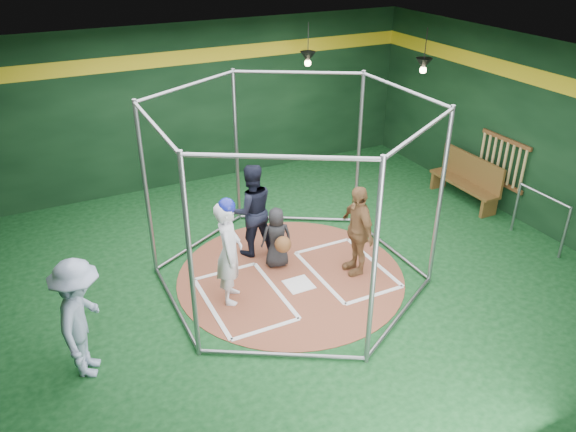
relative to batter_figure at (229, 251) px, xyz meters
name	(u,v)px	position (x,y,z in m)	size (l,w,h in m)	color
room_shell	(291,181)	(1.12, 0.16, 0.87)	(10.10, 9.10, 3.53)	#0B3313
clay_disc	(291,276)	(1.12, 0.15, -0.88)	(3.80, 3.80, 0.01)	brown
home_plate	(299,284)	(1.12, -0.15, -0.87)	(0.43, 0.43, 0.01)	white
batter_box_left	(244,298)	(0.17, -0.10, -0.87)	(1.17, 1.77, 0.01)	white
batter_box_right	(347,269)	(2.07, -0.10, -0.87)	(1.17, 1.77, 0.01)	white
batting_cage	(291,196)	(1.12, 0.15, 0.61)	(4.05, 4.67, 3.00)	gray
bat_rack	(502,161)	(6.05, 0.55, 0.16)	(0.07, 1.25, 0.98)	brown
pendant_lamp_near	(308,57)	(3.32, 3.75, 1.85)	(0.34, 0.34, 0.90)	black
pendant_lamp_far	(424,64)	(5.12, 2.15, 1.85)	(0.34, 0.34, 0.90)	black
batter_figure	(229,251)	(0.00, 0.00, 0.00)	(0.63, 0.73, 1.76)	silver
visitor_leopard	(357,230)	(2.18, -0.18, -0.09)	(0.92, 0.38, 1.57)	#A97948
catcher_figure	(277,238)	(1.06, 0.54, -0.33)	(0.59, 0.62, 1.08)	black
umpire	(251,210)	(0.85, 1.14, -0.03)	(0.82, 0.64, 1.69)	black
bystander_blue	(81,319)	(-2.25, -0.66, -0.04)	(1.10, 0.63, 1.70)	#95A5C5
dugout_bench	(467,178)	(5.75, 1.10, -0.37)	(0.40, 1.73, 1.01)	brown
steel_railing	(541,211)	(5.67, -0.87, -0.21)	(0.05, 1.16, 1.00)	gray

